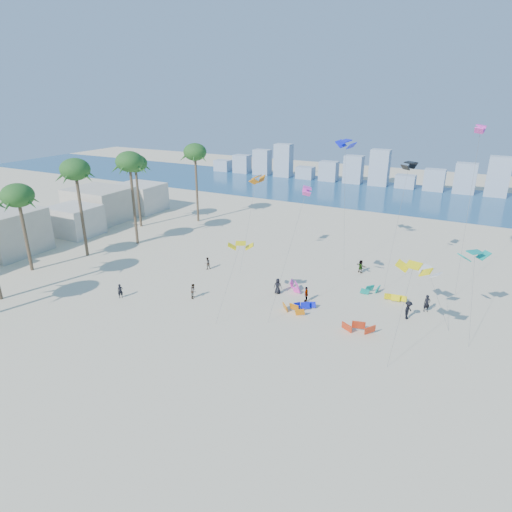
% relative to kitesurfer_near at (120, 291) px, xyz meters
% --- Properties ---
extents(ground, '(220.00, 220.00, 0.00)m').
position_rel_kitesurfer_near_xyz_m(ground, '(9.64, -8.27, -0.80)').
color(ground, beige).
rests_on(ground, ground).
extents(ocean, '(220.00, 220.00, 0.00)m').
position_rel_kitesurfer_near_xyz_m(ocean, '(9.64, 63.73, -0.79)').
color(ocean, navy).
rests_on(ocean, ground).
extents(kitesurfer_near, '(0.67, 0.69, 1.59)m').
position_rel_kitesurfer_near_xyz_m(kitesurfer_near, '(0.00, 0.00, 0.00)').
color(kitesurfer_near, black).
rests_on(kitesurfer_near, ground).
extents(kitesurfer_mid, '(0.85, 0.95, 1.64)m').
position_rel_kitesurfer_near_xyz_m(kitesurfer_mid, '(7.08, 3.68, 0.02)').
color(kitesurfer_mid, gray).
rests_on(kitesurfer_mid, ground).
extents(kitesurfers_far, '(26.99, 11.58, 1.91)m').
position_rel_kitesurfer_near_xyz_m(kitesurfers_far, '(20.62, 11.83, 0.08)').
color(kitesurfers_far, black).
rests_on(kitesurfers_far, ground).
extents(grounded_kites, '(13.04, 11.07, 0.99)m').
position_rel_kitesurfer_near_xyz_m(grounded_kites, '(21.63, 8.61, -0.37)').
color(grounded_kites, '#0C17D9').
rests_on(grounded_kites, ground).
extents(flying_kites, '(34.60, 24.56, 18.37)m').
position_rel_kitesurfer_near_xyz_m(flying_kites, '(24.09, 14.97, 10.58)').
color(flying_kites, yellow).
rests_on(flying_kites, ground).
extents(palm_row, '(10.49, 44.80, 13.44)m').
position_rel_kitesurfer_near_xyz_m(palm_row, '(-12.46, 7.90, 9.84)').
color(palm_row, brown).
rests_on(palm_row, ground).
extents(beachfront_buildings, '(11.50, 43.00, 6.00)m').
position_rel_kitesurfer_near_xyz_m(beachfront_buildings, '(-24.06, 12.54, 1.88)').
color(beachfront_buildings, beige).
rests_on(beachfront_buildings, ground).
extents(distant_skyline, '(85.00, 3.00, 8.40)m').
position_rel_kitesurfer_near_xyz_m(distant_skyline, '(8.45, 73.73, 2.29)').
color(distant_skyline, '#9EADBF').
rests_on(distant_skyline, ground).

